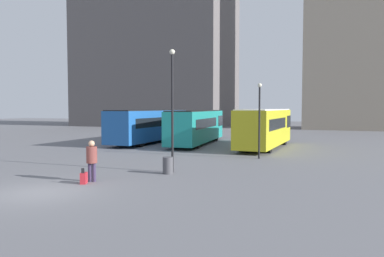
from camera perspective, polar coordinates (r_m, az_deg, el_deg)
name	(u,v)px	position (r m, az deg, el deg)	size (l,w,h in m)	color
ground_plane	(41,192)	(16.11, -22.03, -9.02)	(160.00, 160.00, 0.00)	slate
building_block_left	(157,17)	(72.05, -5.37, 16.54)	(27.02, 16.79, 39.89)	#5B5656
building_block_right	(380,32)	(64.38, 26.70, 12.97)	(21.44, 10.07, 29.22)	tan
bus_0	(150,125)	(35.82, -6.35, 0.59)	(2.71, 12.11, 3.13)	#1E56A3
bus_1	(197,126)	(34.38, 0.77, 0.45)	(3.48, 12.06, 3.08)	#19847F
bus_2	(265,127)	(31.49, 11.07, 0.25)	(3.02, 10.80, 3.20)	gold
traveler	(92,157)	(17.49, -15.03, -4.25)	(0.63, 0.63, 1.87)	#382D4C
suitcase	(84,178)	(17.25, -16.16, -7.26)	(0.38, 0.49, 0.71)	#B7232D
lamp_post_0	(172,101)	(19.21, -3.02, 4.18)	(0.28, 0.28, 6.31)	black
lamp_post_1	(259,114)	(24.74, 10.23, 2.25)	(0.28, 0.28, 4.93)	black
trash_bin	(168,165)	(19.01, -3.70, -5.63)	(0.52, 0.52, 0.85)	#47474C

